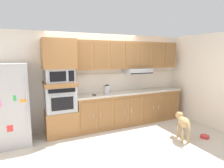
# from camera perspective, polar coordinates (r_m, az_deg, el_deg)

# --- Properties ---
(ground_plane) EXTENTS (9.60, 9.60, 0.00)m
(ground_plane) POSITION_cam_1_polar(r_m,az_deg,el_deg) (4.54, -0.35, -16.33)
(ground_plane) COLOR beige
(back_kitchen_wall) EXTENTS (6.20, 0.12, 2.50)m
(back_kitchen_wall) POSITION_cam_1_polar(r_m,az_deg,el_deg) (5.19, -5.37, 1.22)
(back_kitchen_wall) COLOR silver
(back_kitchen_wall) RESTS_ON ground
(side_panel_right) EXTENTS (0.12, 7.10, 2.50)m
(side_panel_right) POSITION_cam_1_polar(r_m,az_deg,el_deg) (5.89, 25.37, 1.29)
(side_panel_right) COLOR white
(side_panel_right) RESTS_ON ground
(refrigerator) EXTENTS (0.76, 0.73, 1.76)m
(refrigerator) POSITION_cam_1_polar(r_m,az_deg,el_deg) (4.57, -28.54, -5.56)
(refrigerator) COLOR #ADADB2
(refrigerator) RESTS_ON ground
(oven_base_cabinet) EXTENTS (0.74, 0.62, 0.60)m
(oven_base_cabinet) POSITION_cam_1_polar(r_m,az_deg,el_deg) (4.84, -15.15, -11.20)
(oven_base_cabinet) COLOR #996638
(oven_base_cabinet) RESTS_ON ground
(built_in_oven) EXTENTS (0.70, 0.62, 0.60)m
(built_in_oven) POSITION_cam_1_polar(r_m,az_deg,el_deg) (4.67, -15.44, -4.27)
(built_in_oven) COLOR #A8AAAF
(built_in_oven) RESTS_ON oven_base_cabinet
(appliance_mid_shelf) EXTENTS (0.74, 0.62, 0.10)m
(appliance_mid_shelf) POSITION_cam_1_polar(r_m,az_deg,el_deg) (4.61, -15.62, -0.02)
(appliance_mid_shelf) COLOR #996638
(appliance_mid_shelf) RESTS_ON built_in_oven
(microwave) EXTENTS (0.64, 0.54, 0.32)m
(microwave) POSITION_cam_1_polar(r_m,az_deg,el_deg) (4.58, -15.72, 2.57)
(microwave) COLOR #A8AAAF
(microwave) RESTS_ON appliance_mid_shelf
(appliance_upper_cabinet) EXTENTS (0.74, 0.62, 0.68)m
(appliance_upper_cabinet) POSITION_cam_1_polar(r_m,az_deg,el_deg) (4.56, -15.99, 8.83)
(appliance_upper_cabinet) COLOR #996638
(appliance_upper_cabinet) RESTS_ON microwave
(lower_cabinet_run) EXTENTS (3.11, 0.63, 0.88)m
(lower_cabinet_run) POSITION_cam_1_polar(r_m,az_deg,el_deg) (5.42, 5.50, -7.23)
(lower_cabinet_run) COLOR #996638
(lower_cabinet_run) RESTS_ON ground
(countertop_slab) EXTENTS (3.15, 0.64, 0.04)m
(countertop_slab) POSITION_cam_1_polar(r_m,az_deg,el_deg) (5.31, 5.55, -2.45)
(countertop_slab) COLOR #BCB2A3
(countertop_slab) RESTS_ON lower_cabinet_run
(backsplash_panel) EXTENTS (3.15, 0.02, 0.50)m
(backsplash_panel) POSITION_cam_1_polar(r_m,az_deg,el_deg) (5.51, 4.09, 0.83)
(backsplash_panel) COLOR white
(backsplash_panel) RESTS_ON countertop_slab
(upper_cabinet_with_hood) EXTENTS (3.11, 0.48, 0.88)m
(upper_cabinet_with_hood) POSITION_cam_1_polar(r_m,az_deg,el_deg) (5.33, 5.20, 8.45)
(upper_cabinet_with_hood) COLOR #996638
(upper_cabinet_with_hood) RESTS_ON backsplash_panel
(screwdriver) EXTENTS (0.17, 0.17, 0.03)m
(screwdriver) POSITION_cam_1_polar(r_m,az_deg,el_deg) (4.77, -5.43, -3.31)
(screwdriver) COLOR black
(screwdriver) RESTS_ON countertop_slab
(electric_kettle) EXTENTS (0.17, 0.17, 0.24)m
(electric_kettle) POSITION_cam_1_polar(r_m,az_deg,el_deg) (4.92, -1.56, -1.71)
(electric_kettle) COLOR #A8AAAF
(electric_kettle) RESTS_ON countertop_slab
(dog) EXTENTS (0.40, 0.72, 0.60)m
(dog) POSITION_cam_1_polar(r_m,az_deg,el_deg) (4.69, 20.71, -10.67)
(dog) COLOR tan
(dog) RESTS_ON ground
(dog_food_bowl) EXTENTS (0.20, 0.20, 0.06)m
(dog_food_bowl) POSITION_cam_1_polar(r_m,az_deg,el_deg) (5.07, 26.34, -14.12)
(dog_food_bowl) COLOR red
(dog_food_bowl) RESTS_ON ground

